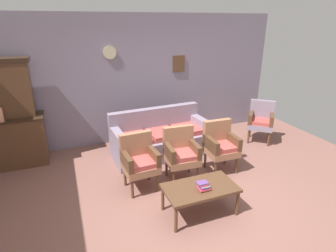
{
  "coord_description": "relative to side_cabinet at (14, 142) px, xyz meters",
  "views": [
    {
      "loc": [
        -1.55,
        -3.03,
        2.54
      ],
      "look_at": [
        0.04,
        1.03,
        0.85
      ],
      "focal_mm": 29.11,
      "sensor_mm": 36.0,
      "label": 1
    }
  ],
  "objects": [
    {
      "name": "wingback_chair_by_fireplace",
      "position": [
        4.96,
        -0.76,
        0.03
      ],
      "size": [
        0.71,
        0.71,
        0.9
      ],
      "color": "gray",
      "rests_on": "ground"
    },
    {
      "name": "wall_back_with_decor",
      "position": [
        2.54,
        0.38,
        0.89
      ],
      "size": [
        6.4,
        0.09,
        2.7
      ],
      "color": "gray",
      "rests_on": "ground"
    },
    {
      "name": "cabinet_upper_hutch",
      "position": [
        0.0,
        0.08,
        0.98
      ],
      "size": [
        0.99,
        0.38,
        1.03
      ],
      "color": "brown",
      "rests_on": "side_cabinet"
    },
    {
      "name": "armchair_row_middle",
      "position": [
        1.95,
        -1.57,
        0.03
      ],
      "size": [
        0.55,
        0.52,
        0.9
      ],
      "color": "#9E6B4C",
      "rests_on": "ground"
    },
    {
      "name": "armchair_by_doorway",
      "position": [
        2.67,
        -1.56,
        0.03
      ],
      "size": [
        0.55,
        0.52,
        0.9
      ],
      "color": "#9E6B4C",
      "rests_on": "ground"
    },
    {
      "name": "floral_couch",
      "position": [
        2.66,
        -0.57,
        -0.14
      ],
      "size": [
        1.96,
        0.92,
        0.9
      ],
      "color": "gray",
      "rests_on": "ground"
    },
    {
      "name": "side_cabinet",
      "position": [
        0.0,
        0.0,
        0.0
      ],
      "size": [
        1.16,
        0.55,
        0.93
      ],
      "color": "brown",
      "rests_on": "ground"
    },
    {
      "name": "book_stack_on_table",
      "position": [
        2.55,
        -2.57,
        0.01
      ],
      "size": [
        0.17,
        0.13,
        0.11
      ],
      "color": "#A77567",
      "rests_on": "coffee_table"
    },
    {
      "name": "ground_plane",
      "position": [
        2.53,
        -2.25,
        -0.47
      ],
      "size": [
        7.68,
        7.68,
        0.0
      ],
      "primitive_type": "plane",
      "color": "#84564C"
    },
    {
      "name": "coffee_table",
      "position": [
        2.55,
        -2.49,
        -0.09
      ],
      "size": [
        1.0,
        0.56,
        0.42
      ],
      "color": "brown",
      "rests_on": "ground"
    },
    {
      "name": "armchair_near_couch_end",
      "position": [
        3.45,
        -1.54,
        0.03
      ],
      "size": [
        0.53,
        0.5,
        0.9
      ],
      "color": "#9E6B4C",
      "rests_on": "ground"
    },
    {
      "name": "floor_vase_by_wall",
      "position": [
        5.38,
        -0.1,
        -0.14
      ],
      "size": [
        0.18,
        0.18,
        0.65
      ],
      "primitive_type": "cylinder",
      "color": "#5E6844",
      "rests_on": "ground"
    }
  ]
}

